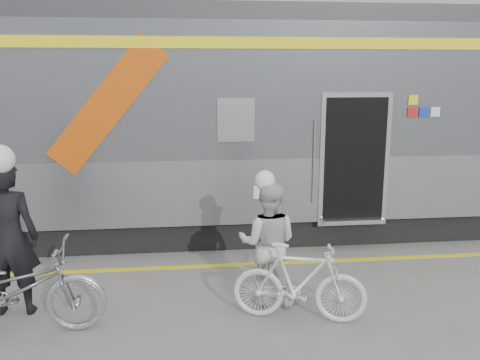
{
  "coord_description": "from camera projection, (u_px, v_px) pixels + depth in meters",
  "views": [
    {
      "loc": [
        -1.0,
        -5.41,
        3.01
      ],
      "look_at": [
        -0.2,
        1.6,
        1.5
      ],
      "focal_mm": 38.0,
      "sensor_mm": 36.0,
      "label": 1
    }
  ],
  "objects": [
    {
      "name": "ground",
      "position": [
        272.0,
        332.0,
        6.0
      ],
      "size": [
        90.0,
        90.0,
        0.0
      ],
      "primitive_type": "plane",
      "color": "slate",
      "rests_on": "ground"
    },
    {
      "name": "train",
      "position": [
        217.0,
        123.0,
        9.6
      ],
      "size": [
        24.0,
        3.17,
        4.1
      ],
      "color": "black",
      "rests_on": "ground"
    },
    {
      "name": "safety_strip",
      "position": [
        248.0,
        264.0,
        8.08
      ],
      "size": [
        24.0,
        0.12,
        0.01
      ],
      "primitive_type": "cube",
      "color": "yellow",
      "rests_on": "ground"
    },
    {
      "name": "man",
      "position": [
        8.0,
        238.0,
        6.27
      ],
      "size": [
        0.73,
        0.49,
        1.99
      ],
      "primitive_type": "imported",
      "rotation": [
        0.0,
        0.0,
        3.16
      ],
      "color": "black",
      "rests_on": "ground"
    },
    {
      "name": "bicycle_left",
      "position": [
        14.0,
        290.0,
        5.85
      ],
      "size": [
        2.09,
        0.76,
        1.09
      ],
      "primitive_type": "imported",
      "rotation": [
        0.0,
        0.0,
        1.59
      ],
      "color": "#9FA2A7",
      "rests_on": "ground"
    },
    {
      "name": "woman",
      "position": [
        268.0,
        243.0,
        6.62
      ],
      "size": [
        0.94,
        0.82,
        1.63
      ],
      "primitive_type": "imported",
      "rotation": [
        0.0,
        0.0,
        2.86
      ],
      "color": "silver",
      "rests_on": "ground"
    },
    {
      "name": "bicycle_right",
      "position": [
        299.0,
        282.0,
        6.19
      ],
      "size": [
        1.71,
        0.91,
        0.99
      ],
      "primitive_type": "imported",
      "rotation": [
        0.0,
        0.0,
        1.29
      ],
      "color": "silver",
      "rests_on": "ground"
    },
    {
      "name": "helmet_woman",
      "position": [
        269.0,
        172.0,
        6.42
      ],
      "size": [
        0.26,
        0.26,
        0.26
      ],
      "primitive_type": "sphere",
      "color": "white",
      "rests_on": "woman"
    }
  ]
}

